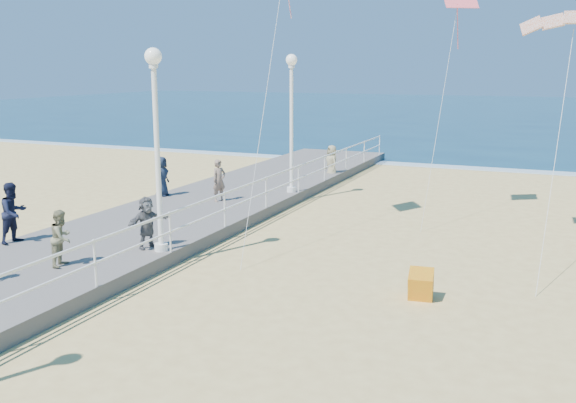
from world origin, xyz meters
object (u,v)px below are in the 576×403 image
at_px(lamp_post_mid, 156,129).
at_px(spectator_5, 147,222).
at_px(box_kite, 421,287).
at_px(spectator_6, 219,180).
at_px(spectator_7, 13,213).
at_px(lamp_post_far, 291,109).
at_px(spectator_1, 62,238).
at_px(spectator_4, 162,176).
at_px(beach_walker_c, 332,163).

bearing_deg(lamp_post_mid, spectator_5, 169.72).
bearing_deg(box_kite, spectator_6, 137.21).
bearing_deg(lamp_post_mid, spectator_7, -168.08).
distance_m(lamp_post_far, spectator_5, 9.28).
bearing_deg(spectator_1, spectator_6, -12.85).
height_order(lamp_post_far, box_kite, lamp_post_far).
distance_m(spectator_1, spectator_4, 8.82).
bearing_deg(spectator_1, spectator_7, 52.71).
distance_m(spectator_1, beach_walker_c, 16.21).
relative_size(spectator_1, spectator_5, 0.99).
height_order(lamp_post_mid, spectator_1, lamp_post_mid).
bearing_deg(spectator_1, beach_walker_c, -19.53).
xyz_separation_m(lamp_post_mid, box_kite, (6.96, 0.13, -3.36)).
distance_m(spectator_1, box_kite, 8.77).
distance_m(spectator_4, spectator_7, 7.24).
xyz_separation_m(spectator_4, spectator_5, (3.74, -6.25, -0.04)).
height_order(spectator_7, beach_walker_c, spectator_7).
relative_size(lamp_post_mid, spectator_6, 3.46).
height_order(spectator_5, beach_walker_c, spectator_5).
distance_m(lamp_post_mid, beach_walker_c, 14.38).
xyz_separation_m(spectator_1, spectator_4, (-2.74, 8.39, 0.05)).
bearing_deg(spectator_4, spectator_5, -156.63).
height_order(lamp_post_far, spectator_7, lamp_post_far).
bearing_deg(spectator_7, beach_walker_c, -11.99).
bearing_deg(beach_walker_c, spectator_4, -72.45).
xyz_separation_m(spectator_1, spectator_7, (-2.75, 1.15, 0.15)).
bearing_deg(lamp_post_far, box_kite, -51.87).
xyz_separation_m(lamp_post_mid, spectator_7, (-4.25, -0.90, -2.41)).
xyz_separation_m(spectator_4, beach_walker_c, (4.13, 7.76, -0.31)).
height_order(spectator_7, box_kite, spectator_7).
height_order(lamp_post_far, spectator_5, lamp_post_far).
relative_size(lamp_post_far, spectator_5, 3.74).
relative_size(lamp_post_mid, beach_walker_c, 3.15).
distance_m(lamp_post_mid, spectator_1, 3.60).
distance_m(lamp_post_mid, spectator_6, 7.03).
bearing_deg(spectator_5, beach_walker_c, 17.18).
xyz_separation_m(spectator_5, beach_walker_c, (0.38, 14.01, -0.27)).
distance_m(spectator_5, spectator_7, 3.89).
xyz_separation_m(spectator_4, spectator_7, (-0.01, -7.24, 0.10)).
bearing_deg(spectator_5, spectator_1, 173.64).
height_order(spectator_6, box_kite, spectator_6).
xyz_separation_m(spectator_6, box_kite, (8.72, -6.21, -0.87)).
xyz_separation_m(lamp_post_mid, spectator_1, (-1.50, -2.05, -2.55)).
distance_m(lamp_post_far, box_kite, 11.77).
bearing_deg(box_kite, spectator_7, 177.91).
bearing_deg(lamp_post_far, spectator_6, -123.40).
bearing_deg(spectator_1, box_kite, -90.19).
height_order(spectator_1, box_kite, spectator_1).
height_order(spectator_5, spectator_7, spectator_7).
bearing_deg(spectator_5, lamp_post_far, 15.58).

